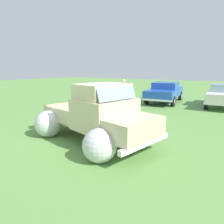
% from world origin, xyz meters
% --- Properties ---
extents(ground_plane, '(80.00, 80.00, 0.00)m').
position_xyz_m(ground_plane, '(0.00, 0.00, 0.00)').
color(ground_plane, '#609347').
extents(vintage_pickup_truck, '(4.92, 3.52, 1.96)m').
position_xyz_m(vintage_pickup_truck, '(0.38, -0.09, 0.76)').
color(vintage_pickup_truck, black).
rests_on(vintage_pickup_truck, ground).
extents(show_car_0, '(2.44, 4.89, 1.43)m').
position_xyz_m(show_car_0, '(-0.57, 9.13, 0.79)').
color(show_car_0, black).
rests_on(show_car_0, ground).
extents(show_car_1, '(2.06, 4.50, 1.43)m').
position_xyz_m(show_car_1, '(3.18, 9.35, 0.78)').
color(show_car_1, black).
rests_on(show_car_1, ground).
extents(spectator_0, '(0.53, 0.42, 1.75)m').
position_xyz_m(spectator_0, '(-2.03, 5.63, 1.01)').
color(spectator_0, black).
rests_on(spectator_0, ground).
extents(lane_cone_0, '(0.36, 0.36, 0.63)m').
position_xyz_m(lane_cone_0, '(0.39, 2.96, 0.31)').
color(lane_cone_0, black).
rests_on(lane_cone_0, ground).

